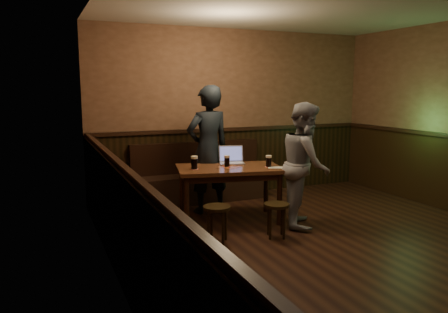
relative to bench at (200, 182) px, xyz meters
name	(u,v)px	position (x,y,z in m)	size (l,w,h in m)	color
room	(336,144)	(0.74, -2.53, 0.89)	(5.04, 6.04, 2.84)	black
bench	(200,182)	(0.00, 0.00, 0.00)	(2.20, 0.50, 0.95)	black
pub_table	(229,174)	(0.00, -1.18, 0.34)	(1.55, 1.09, 0.76)	#5B301A
stool_left	(217,213)	(-0.48, -1.91, 0.04)	(0.38, 0.38, 0.44)	black
stool_right	(276,210)	(0.25, -2.04, 0.03)	(0.41, 0.41, 0.42)	black
pint_left	(194,163)	(-0.49, -1.14, 0.53)	(0.12, 0.12, 0.18)	red
pint_mid	(227,161)	(-0.02, -1.16, 0.52)	(0.10, 0.10, 0.16)	red
pint_right	(269,161)	(0.50, -1.39, 0.53)	(0.10, 0.10, 0.16)	red
laptop	(232,159)	(0.15, -0.93, 0.51)	(0.41, 0.37, 0.25)	silver
menu	(276,167)	(0.57, -1.47, 0.45)	(0.22, 0.15, 0.00)	silver
person_suit	(208,150)	(-0.11, -0.66, 0.62)	(0.68, 0.45, 1.87)	black
person_grey	(305,164)	(0.85, -1.74, 0.51)	(0.80, 0.62, 1.65)	gray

